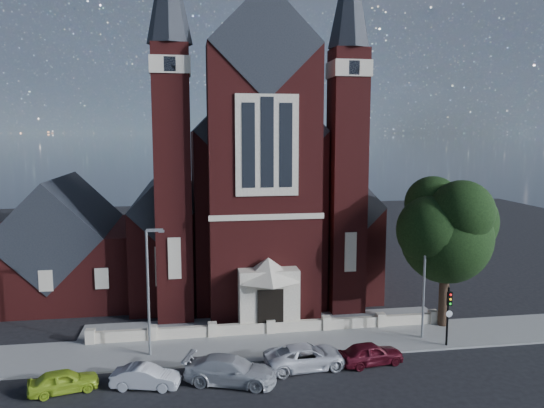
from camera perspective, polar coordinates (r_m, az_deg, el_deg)
The scene contains 15 objects.
ground at distance 45.80m, azimuth -1.83°, elevation -9.96°, with size 120.00×120.00×0.00m, color black.
pavement_strip at distance 36.03m, azimuth 0.33°, elevation -14.96°, with size 60.00×5.00×0.12m, color gray.
forecourt_paving at distance 39.71m, azimuth -0.63°, elevation -12.77°, with size 26.00×3.00×0.14m, color gray.
forecourt_wall at distance 37.86m, azimuth -0.17°, elevation -13.81°, with size 24.00×0.40×0.90m, color #B3A58E.
church at distance 51.86m, azimuth -2.97°, elevation 1.36°, with size 20.01×34.90×29.20m.
parish_hall at distance 48.53m, azimuth -21.48°, elevation -4.60°, with size 12.00×12.20×10.24m.
street_tree at distance 39.12m, azimuth 18.59°, elevation -2.90°, with size 6.40×6.60×10.70m.
street_lamp_left at distance 33.71m, azimuth -13.05°, elevation -8.48°, with size 1.16×0.22×8.09m.
street_lamp_right at distance 37.02m, azimuth 16.20°, elevation -7.13°, with size 1.16×0.22×8.09m.
traffic_signal at distance 36.63m, azimuth 18.45°, elevation -10.67°, with size 0.28×0.42×4.00m.
car_lime_van at distance 32.04m, azimuth -21.51°, elevation -17.29°, with size 1.46×3.62×1.23m, color #9EC126.
car_silver_a at distance 31.23m, azimuth -13.42°, elevation -17.65°, with size 1.29×3.71×1.22m, color #B8BBC0.
car_silver_b at distance 30.97m, azimuth -4.48°, elevation -17.40°, with size 2.10×5.17×1.50m, color #A8ABB0.
car_white_suv at distance 32.73m, azimuth 3.75°, elevation -16.05°, with size 2.32×5.03×1.40m, color white.
car_dark_red at distance 33.67m, azimuth 10.56°, elevation -15.52°, with size 1.59×3.96×1.35m, color #4C0D18.
Camera 1 is at (-5.41, -28.33, 13.83)m, focal length 35.00 mm.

